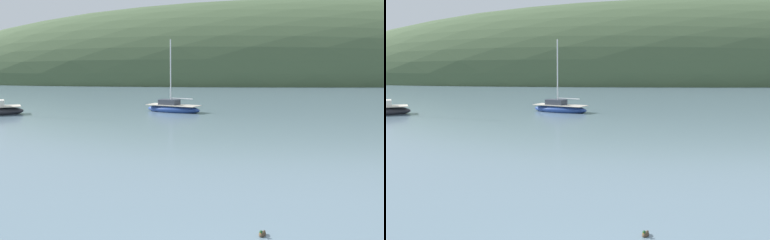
# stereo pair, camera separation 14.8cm
# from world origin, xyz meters

# --- Properties ---
(far_shoreline_hill) EXTENTS (150.00, 36.00, 32.65)m
(far_shoreline_hill) POSITION_xyz_m (25.09, 86.93, 0.06)
(far_shoreline_hill) COLOR #425638
(far_shoreline_hill) RESTS_ON ground
(sailboat_blue_center) EXTENTS (5.26, 3.93, 6.40)m
(sailboat_blue_center) POSITION_xyz_m (-1.46, 35.18, 0.32)
(sailboat_blue_center) COLOR navy
(sailboat_blue_center) RESTS_ON ground
(duck_lone_left) EXTENTS (0.31, 0.41, 0.24)m
(duck_lone_left) POSITION_xyz_m (1.72, 4.18, 0.05)
(duck_lone_left) COLOR #473828
(duck_lone_left) RESTS_ON ground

